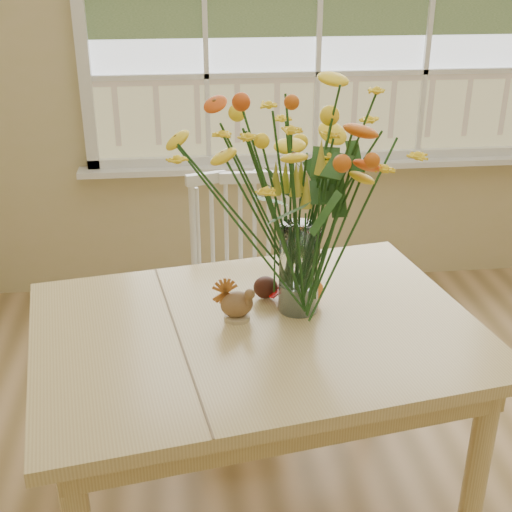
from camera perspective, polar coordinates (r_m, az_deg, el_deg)
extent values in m
cube|color=#CEBF83|center=(3.52, 5.17, 18.20)|extent=(4.00, 0.02, 2.70)
cube|color=white|center=(3.59, 4.98, 7.55)|extent=(2.42, 0.12, 0.03)
cube|color=tan|center=(2.06, 0.06, -6.29)|extent=(1.45, 1.14, 0.04)
cube|color=tan|center=(2.10, 0.06, -7.93)|extent=(1.31, 1.00, 0.10)
cylinder|color=tan|center=(2.52, -15.11, -10.46)|extent=(0.07, 0.07, 0.66)
cylinder|color=tan|center=(2.20, 17.92, -16.70)|extent=(0.07, 0.07, 0.66)
cylinder|color=tan|center=(2.73, 9.43, -6.91)|extent=(0.07, 0.07, 0.66)
cube|color=white|center=(2.73, -1.06, -4.06)|extent=(0.43, 0.41, 0.05)
cube|color=white|center=(2.78, -1.30, 1.87)|extent=(0.42, 0.05, 0.48)
cylinder|color=white|center=(2.72, -4.30, -9.88)|extent=(0.03, 0.03, 0.41)
cylinder|color=white|center=(2.98, -4.34, -6.54)|extent=(0.03, 0.03, 0.41)
cylinder|color=white|center=(2.73, 2.61, -9.61)|extent=(0.03, 0.03, 0.41)
cylinder|color=white|center=(2.99, 1.92, -6.31)|extent=(0.03, 0.03, 0.41)
cylinder|color=white|center=(2.08, 3.61, -1.04)|extent=(0.12, 0.12, 0.28)
ellipsoid|color=orange|center=(2.17, 4.23, -2.88)|extent=(0.11, 0.11, 0.08)
cylinder|color=#CCB78C|center=(2.09, -1.60, -5.10)|extent=(0.08, 0.08, 0.01)
ellipsoid|color=brown|center=(2.06, -1.61, -4.04)|extent=(0.11, 0.08, 0.08)
ellipsoid|color=#38160F|center=(2.19, 0.81, -2.72)|extent=(0.08, 0.08, 0.07)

